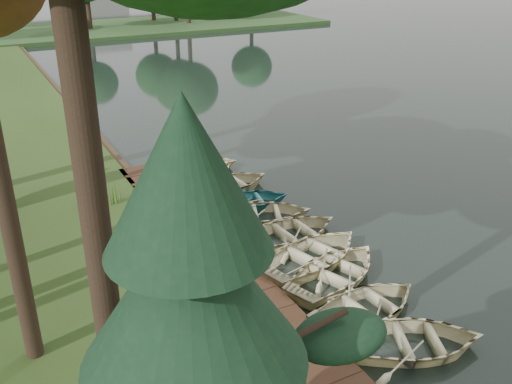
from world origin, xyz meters
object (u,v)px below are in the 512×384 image
rowboat_1 (368,304)px  pine_tree (194,330)px  rowboat_0 (414,339)px  rowboat_2 (336,269)px  boardwalk (209,249)px

rowboat_1 → pine_tree: 9.25m
rowboat_0 → rowboat_2: (0.16, 3.53, 0.02)m
rowboat_1 → pine_tree: bearing=117.9°
rowboat_2 → pine_tree: pine_tree is taller
rowboat_0 → rowboat_2: rowboat_2 is taller
pine_tree → rowboat_2: bearing=42.3°
rowboat_1 → pine_tree: (-6.67, -4.47, 4.59)m
rowboat_1 → boardwalk: bearing=19.4°
pine_tree → rowboat_1: bearing=33.8°
rowboat_0 → rowboat_1: 1.72m
pine_tree → rowboat_0: bearing=22.2°
boardwalk → pine_tree: 11.58m
boardwalk → pine_tree: pine_tree is taller
boardwalk → rowboat_1: 5.72m
rowboat_0 → rowboat_1: (-0.07, 1.72, -0.01)m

